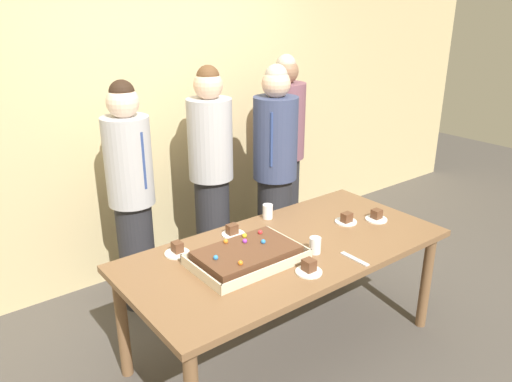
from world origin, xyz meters
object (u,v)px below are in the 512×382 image
plated_slice_far_left (309,268)px  person_striped_tie_right (275,171)px  sheet_cake (247,256)px  person_green_shirt_behind (284,153)px  drink_cup_nearest (268,211)px  person_serving_front (211,175)px  plated_slice_center_front (376,217)px  plated_slice_near_right (177,250)px  party_table (286,258)px  cake_server_utensil (355,259)px  person_far_right_suit (132,195)px  drink_cup_middle (315,245)px  plated_slice_near_left (346,219)px  plated_slice_far_right (233,232)px

plated_slice_far_left → person_striped_tie_right: 1.31m
sheet_cake → person_green_shirt_behind: (1.24, 1.12, 0.13)m
drink_cup_nearest → person_serving_front: 0.64m
plated_slice_far_left → plated_slice_center_front: plated_slice_far_left is taller
plated_slice_near_right → plated_slice_center_front: 1.39m
party_table → cake_server_utensil: 0.43m
person_striped_tie_right → person_far_right_suit: person_striped_tie_right is taller
drink_cup_middle → cake_server_utensil: drink_cup_middle is taller
party_table → sheet_cake: sheet_cake is taller
person_green_shirt_behind → plated_slice_near_right: bearing=-14.6°
plated_slice_near_right → person_serving_front: bearing=45.1°
person_striped_tie_right → drink_cup_middle: bearing=20.5°
party_table → person_far_right_suit: (-0.52, 1.07, 0.22)m
plated_slice_near_left → drink_cup_middle: size_ratio=1.50×
drink_cup_middle → cake_server_utensil: (0.13, -0.20, -0.05)m
plated_slice_far_left → person_serving_front: size_ratio=0.09×
plated_slice_far_left → plated_slice_far_right: size_ratio=1.00×
drink_cup_middle → cake_server_utensil: 0.24m
plated_slice_near_right → plated_slice_far_right: (0.41, 0.01, 0.00)m
plated_slice_center_front → person_serving_front: (-0.63, 1.10, 0.14)m
plated_slice_far_left → cake_server_utensil: (0.31, -0.06, -0.02)m
drink_cup_nearest → person_far_right_suit: person_far_right_suit is taller
drink_cup_middle → person_striped_tie_right: size_ratio=0.06×
plated_slice_center_front → person_far_right_suit: person_far_right_suit is taller
cake_server_utensil → person_serving_front: bearing=93.5°
plated_slice_far_right → person_serving_front: bearing=67.4°
party_table → drink_cup_middle: drink_cup_middle is taller
plated_slice_far_left → drink_cup_nearest: drink_cup_nearest is taller
plated_slice_far_right → person_striped_tie_right: 0.88m
plated_slice_far_left → person_serving_front: bearing=80.4°
plated_slice_near_left → drink_cup_middle: 0.51m
cake_server_utensil → sheet_cake: bearing=144.8°
plated_slice_center_front → person_far_right_suit: size_ratio=0.09×
drink_cup_nearest → person_green_shirt_behind: size_ratio=0.06×
plated_slice_far_right → drink_cup_nearest: drink_cup_nearest is taller
plated_slice_near_left → drink_cup_middle: (-0.47, -0.18, 0.03)m
party_table → cake_server_utensil: bearing=-60.2°
party_table → plated_slice_center_front: size_ratio=13.48×
plated_slice_near_right → person_serving_front: person_serving_front is taller
party_table → cake_server_utensil: (0.21, -0.36, 0.08)m
drink_cup_middle → sheet_cake: bearing=157.5°
plated_slice_near_left → person_serving_front: person_serving_front is taller
sheet_cake → drink_cup_nearest: 0.64m
party_table → plated_slice_near_left: bearing=2.3°
plated_slice_near_left → plated_slice_center_front: plated_slice_near_left is taller
plated_slice_near_left → person_green_shirt_behind: (0.38, 1.09, 0.14)m
sheet_cake → plated_slice_near_right: (-0.27, 0.33, -0.02)m
plated_slice_far_right → plated_slice_near_left: bearing=-23.6°
party_table → person_green_shirt_behind: person_green_shirt_behind is taller
plated_slice_far_left → person_far_right_suit: size_ratio=0.09×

